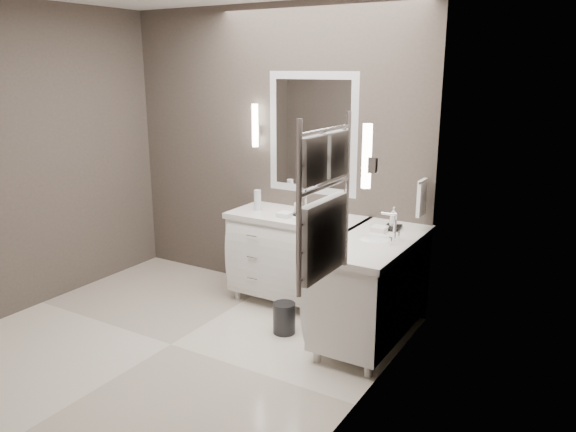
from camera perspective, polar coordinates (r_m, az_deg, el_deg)
The scene contains 19 objects.
floor at distance 4.67m, azimuth -11.81°, elevation -12.70°, with size 3.20×3.00×0.01m, color silver.
wall_back at distance 5.40m, azimuth -1.69°, elevation 6.54°, with size 3.20×0.01×2.70m, color #473E39.
wall_left at distance 5.45m, azimuth -25.19°, elevation 5.21°, with size 0.01×3.00×2.70m, color #473E39.
wall_right at distance 3.34m, azimuth 7.63°, elevation 1.19°, with size 0.01×3.00×2.70m, color #473E39.
vanity_back at distance 5.14m, azimuth 0.93°, elevation -3.82°, with size 1.24×0.59×0.97m.
vanity_right at distance 4.50m, azimuth 8.57°, elevation -6.76°, with size 0.59×1.24×0.97m.
mirror_back at distance 5.13m, azimuth 2.47°, elevation 8.34°, with size 0.90×0.02×1.10m.
mirror_right at distance 4.05m, azimuth 12.06°, elevation 6.27°, with size 0.02×0.90×1.10m.
sconce_back at distance 5.37m, azimuth -3.36°, elevation 9.09°, with size 0.06×0.06×0.40m.
sconce_right at distance 3.53m, azimuth 8.00°, elevation 5.91°, with size 0.06×0.06×0.40m.
towel_bar_corner at distance 4.67m, azimuth 13.44°, elevation 1.88°, with size 0.03×0.22×0.30m.
towel_ladder at distance 3.01m, azimuth 3.65°, elevation 0.56°, with size 0.06×0.58×0.90m.
waste_bin at distance 4.70m, azimuth -0.39°, elevation -10.32°, with size 0.19×0.19×0.26m, color black.
amenity_tray_back at distance 4.99m, azimuth 1.21°, elevation 0.13°, with size 0.15×0.12×0.02m, color black.
amenity_tray_right at distance 4.67m, azimuth 10.61°, elevation -1.16°, with size 0.12×0.17×0.02m, color black.
water_bottle at distance 5.19m, azimuth -3.12°, elevation 1.62°, with size 0.07×0.07×0.19m, color silver.
soap_bottle_a at distance 5.00m, azimuth 1.03°, elevation 1.10°, with size 0.06×0.06×0.14m, color white.
soap_bottle_b at distance 4.94m, azimuth 1.34°, elevation 0.64°, with size 0.07×0.07×0.09m, color black.
soap_bottle_c at distance 4.65m, azimuth 10.67°, elevation -0.07°, with size 0.06×0.06×0.16m, color white.
Camera 1 is at (2.88, -2.99, 2.14)m, focal length 35.00 mm.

